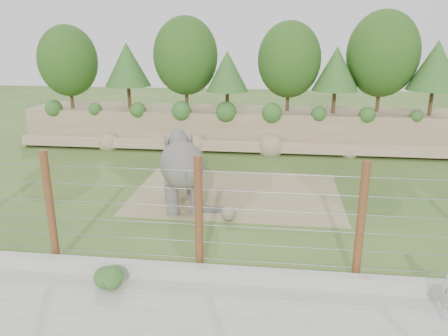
# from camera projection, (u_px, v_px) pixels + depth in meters

# --- Properties ---
(ground) EXTENTS (90.00, 90.00, 0.00)m
(ground) POSITION_uv_depth(u_px,v_px,m) (218.00, 217.00, 18.71)
(ground) COLOR #365C23
(ground) RESTS_ON ground
(back_embankment) EXTENTS (30.00, 5.52, 8.77)m
(back_embankment) POSITION_uv_depth(u_px,v_px,m) (252.00, 89.00, 29.49)
(back_embankment) COLOR #897955
(back_embankment) RESTS_ON ground
(dirt_patch) EXTENTS (10.00, 7.00, 0.02)m
(dirt_patch) POSITION_uv_depth(u_px,v_px,m) (237.00, 193.00, 21.50)
(dirt_patch) COLOR #908056
(dirt_patch) RESTS_ON ground
(drain_grate) EXTENTS (1.00, 0.60, 0.03)m
(drain_grate) POSITION_uv_depth(u_px,v_px,m) (214.00, 210.00, 19.42)
(drain_grate) COLOR #262628
(drain_grate) RESTS_ON dirt_patch
(elephant) EXTENTS (2.77, 4.24, 3.17)m
(elephant) POSITION_uv_depth(u_px,v_px,m) (182.00, 174.00, 19.37)
(elephant) COLOR #5D5954
(elephant) RESTS_ON ground
(stone_ball) EXTENTS (0.63, 0.63, 0.63)m
(stone_ball) POSITION_uv_depth(u_px,v_px,m) (229.00, 213.00, 18.27)
(stone_ball) COLOR gray
(stone_ball) RESTS_ON dirt_patch
(retaining_wall) EXTENTS (26.00, 0.35, 0.50)m
(retaining_wall) POSITION_uv_depth(u_px,v_px,m) (197.00, 273.00, 13.90)
(retaining_wall) COLOR #A3A297
(retaining_wall) RESTS_ON ground
(walkway) EXTENTS (26.00, 4.00, 0.01)m
(walkway) POSITION_uv_depth(u_px,v_px,m) (184.00, 318.00, 12.08)
(walkway) COLOR #A3A297
(walkway) RESTS_ON ground
(barrier_fence) EXTENTS (20.26, 0.26, 4.00)m
(barrier_fence) POSITION_uv_depth(u_px,v_px,m) (199.00, 216.00, 13.86)
(barrier_fence) COLOR #5E3216
(barrier_fence) RESTS_ON ground
(walkway_shrub) EXTENTS (0.74, 0.74, 0.74)m
(walkway_shrub) POSITION_uv_depth(u_px,v_px,m) (108.00, 277.00, 13.41)
(walkway_shrub) COLOR #205D20
(walkway_shrub) RESTS_ON walkway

